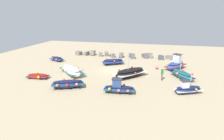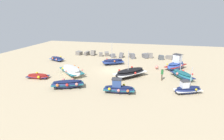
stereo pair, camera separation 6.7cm
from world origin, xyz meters
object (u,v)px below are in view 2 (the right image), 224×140
(fishing_boat_2, at_px, (57,59))
(mooring_buoy_0, at_px, (157,67))
(fishing_boat_5, at_px, (188,89))
(fishing_boat_7, at_px, (182,75))
(person_walking, at_px, (162,73))
(fishing_boat_1, at_px, (38,76))
(fishing_boat_3, at_px, (176,65))
(fishing_boat_8, at_px, (119,88))
(fishing_boat_6, at_px, (71,71))
(fishing_boat_9, at_px, (68,84))
(fishing_boat_0, at_px, (130,73))
(fishing_boat_4, at_px, (113,62))

(fishing_boat_2, height_order, mooring_buoy_0, fishing_boat_2)
(fishing_boat_5, relative_size, mooring_buoy_0, 4.91)
(fishing_boat_7, height_order, person_walking, fishing_boat_7)
(fishing_boat_1, height_order, fishing_boat_5, fishing_boat_5)
(fishing_boat_5, xyz_separation_m, person_walking, (-2.79, 3.71, 0.49))
(fishing_boat_7, relative_size, mooring_buoy_0, 6.05)
(fishing_boat_3, relative_size, fishing_boat_8, 1.19)
(fishing_boat_7, bearing_deg, fishing_boat_6, -111.71)
(fishing_boat_9, bearing_deg, fishing_boat_3, -162.72)
(fishing_boat_0, height_order, mooring_buoy_0, fishing_boat_0)
(fishing_boat_0, distance_m, fishing_boat_1, 13.21)
(fishing_boat_0, height_order, fishing_boat_2, fishing_boat_0)
(fishing_boat_2, xyz_separation_m, mooring_buoy_0, (18.91, -1.14, 0.01))
(fishing_boat_0, relative_size, fishing_boat_8, 1.34)
(fishing_boat_2, distance_m, fishing_boat_4, 11.23)
(fishing_boat_1, xyz_separation_m, mooring_buoy_0, (16.36, 8.43, 0.10))
(fishing_boat_5, relative_size, fishing_boat_7, 0.81)
(fishing_boat_3, relative_size, fishing_boat_9, 1.07)
(fishing_boat_3, relative_size, fishing_boat_6, 0.87)
(fishing_boat_1, bearing_deg, fishing_boat_9, 153.96)
(fishing_boat_4, distance_m, fishing_boat_9, 12.22)
(fishing_boat_4, distance_m, mooring_buoy_0, 7.78)
(fishing_boat_0, xyz_separation_m, fishing_boat_9, (-6.90, -5.95, -0.09))
(fishing_boat_1, distance_m, fishing_boat_5, 19.87)
(fishing_boat_1, xyz_separation_m, fishing_boat_9, (5.76, -2.19, 0.20))
(fishing_boat_0, height_order, fishing_boat_4, fishing_boat_4)
(fishing_boat_6, distance_m, fishing_boat_8, 9.57)
(fishing_boat_1, distance_m, fishing_boat_4, 13.00)
(fishing_boat_1, distance_m, fishing_boat_7, 20.46)
(fishing_boat_5, distance_m, fishing_boat_6, 16.26)
(fishing_boat_1, bearing_deg, fishing_boat_8, 164.83)
(fishing_boat_6, height_order, fishing_boat_8, fishing_boat_8)
(fishing_boat_7, height_order, mooring_buoy_0, fishing_boat_7)
(fishing_boat_2, relative_size, fishing_boat_8, 0.90)
(person_walking, bearing_deg, fishing_boat_1, -160.95)
(fishing_boat_0, height_order, fishing_boat_5, fishing_boat_0)
(fishing_boat_2, xyz_separation_m, fishing_boat_5, (22.41, -9.97, 0.12))
(fishing_boat_4, bearing_deg, fishing_boat_3, -31.68)
(fishing_boat_6, xyz_separation_m, fishing_boat_8, (8.26, -4.82, -0.05))
(fishing_boat_8, distance_m, person_walking, 7.34)
(fishing_boat_2, height_order, fishing_boat_4, fishing_boat_4)
(fishing_boat_7, distance_m, person_walking, 3.22)
(fishing_boat_1, distance_m, fishing_boat_8, 12.35)
(fishing_boat_2, bearing_deg, fishing_boat_9, 146.20)
(fishing_boat_4, xyz_separation_m, fishing_boat_9, (-2.93, -11.86, 0.00))
(fishing_boat_4, height_order, fishing_boat_9, fishing_boat_4)
(fishing_boat_3, bearing_deg, fishing_boat_7, -139.73)
(fishing_boat_5, height_order, fishing_boat_7, fishing_boat_7)
(fishing_boat_2, bearing_deg, fishing_boat_6, 154.15)
(mooring_buoy_0, bearing_deg, fishing_boat_8, -111.70)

